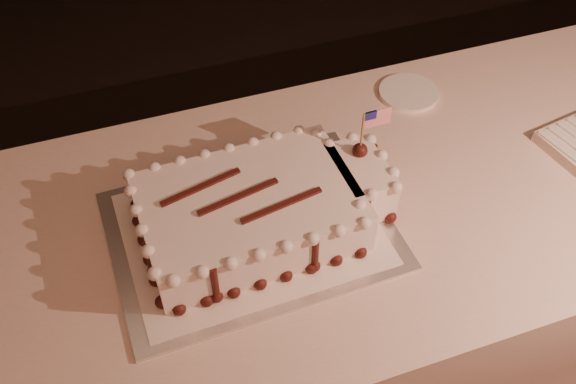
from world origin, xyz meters
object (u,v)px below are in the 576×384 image
object	(u,v)px
banquet_table	(355,292)
side_plate	(409,93)
cake_board	(251,230)
sheet_cake	(264,208)

from	to	relation	value
banquet_table	side_plate	size ratio (longest dim) A/B	16.27
side_plate	cake_board	bearing A→B (deg)	-149.74
cake_board	sheet_cake	distance (m)	0.06
cake_board	sheet_cake	xyz separation A→B (m)	(0.03, 0.00, 0.06)
banquet_table	side_plate	xyz separation A→B (m)	(0.23, 0.28, 0.38)
banquet_table	sheet_cake	world-z (taller)	sheet_cake
sheet_cake	side_plate	xyz separation A→B (m)	(0.47, 0.29, -0.05)
sheet_cake	side_plate	size ratio (longest dim) A/B	3.60
cake_board	sheet_cake	size ratio (longest dim) A/B	1.05
sheet_cake	banquet_table	bearing A→B (deg)	3.66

